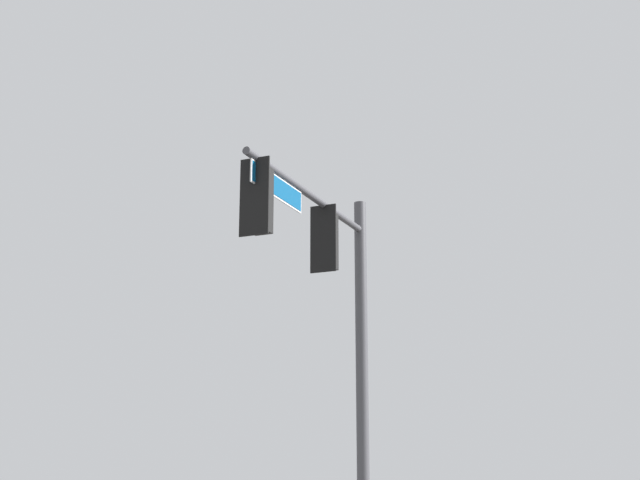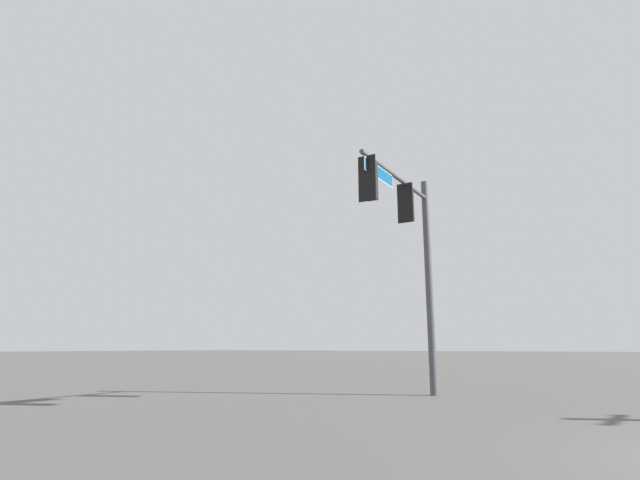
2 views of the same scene
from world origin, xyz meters
name	(u,v)px [view 2 (image 2 of 2)]	position (x,y,z in m)	size (l,w,h in m)	color
signal_pole_near	(411,240)	(-5.90, -7.74, 4.93)	(5.18, 0.58, 7.33)	#47474C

